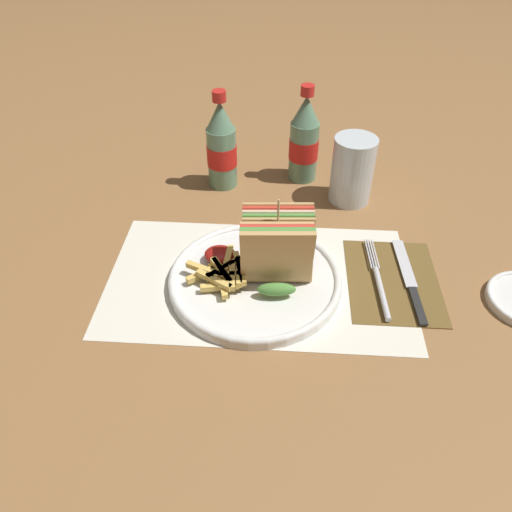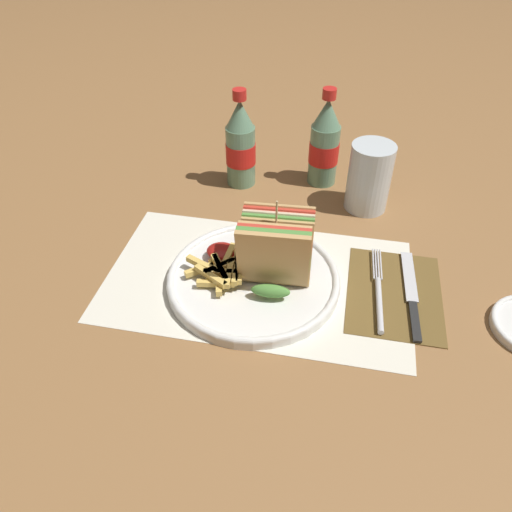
{
  "view_description": "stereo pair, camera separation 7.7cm",
  "coord_description": "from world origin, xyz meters",
  "px_view_note": "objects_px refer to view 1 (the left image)",
  "views": [
    {
      "loc": [
        0.06,
        -0.56,
        0.54
      ],
      "look_at": [
        0.02,
        0.03,
        0.04
      ],
      "focal_mm": 35.0,
      "sensor_mm": 36.0,
      "label": 1
    },
    {
      "loc": [
        0.14,
        -0.55,
        0.54
      ],
      "look_at": [
        0.02,
        0.03,
        0.04
      ],
      "focal_mm": 35.0,
      "sensor_mm": 36.0,
      "label": 2
    }
  ],
  "objects_px": {
    "knife": "(410,280)",
    "fork": "(379,284)",
    "glass_near": "(352,174)",
    "club_sandwich": "(277,249)",
    "coke_bottle_near": "(222,147)",
    "plate_main": "(255,279)",
    "coke_bottle_far": "(304,140)"
  },
  "relations": [
    {
      "from": "coke_bottle_near",
      "to": "club_sandwich",
      "type": "bearing_deg",
      "value": -67.81
    },
    {
      "from": "plate_main",
      "to": "glass_near",
      "type": "xyz_separation_m",
      "value": [
        0.16,
        0.25,
        0.04
      ]
    },
    {
      "from": "knife",
      "to": "coke_bottle_far",
      "type": "distance_m",
      "value": 0.36
    },
    {
      "from": "coke_bottle_near",
      "to": "glass_near",
      "type": "distance_m",
      "value": 0.25
    },
    {
      "from": "plate_main",
      "to": "coke_bottle_near",
      "type": "distance_m",
      "value": 0.31
    },
    {
      "from": "fork",
      "to": "knife",
      "type": "relative_size",
      "value": 0.96
    },
    {
      "from": "club_sandwich",
      "to": "fork",
      "type": "bearing_deg",
      "value": -0.35
    },
    {
      "from": "plate_main",
      "to": "coke_bottle_near",
      "type": "bearing_deg",
      "value": 106.21
    },
    {
      "from": "fork",
      "to": "knife",
      "type": "height_order",
      "value": "fork"
    },
    {
      "from": "knife",
      "to": "coke_bottle_far",
      "type": "relative_size",
      "value": 1.0
    },
    {
      "from": "plate_main",
      "to": "glass_near",
      "type": "bearing_deg",
      "value": 56.64
    },
    {
      "from": "coke_bottle_near",
      "to": "knife",
      "type": "bearing_deg",
      "value": -39.71
    },
    {
      "from": "plate_main",
      "to": "coke_bottle_near",
      "type": "height_order",
      "value": "coke_bottle_near"
    },
    {
      "from": "club_sandwich",
      "to": "plate_main",
      "type": "bearing_deg",
      "value": -174.78
    },
    {
      "from": "club_sandwich",
      "to": "coke_bottle_far",
      "type": "bearing_deg",
      "value": 82.56
    },
    {
      "from": "fork",
      "to": "club_sandwich",
      "type": "bearing_deg",
      "value": 176.8
    },
    {
      "from": "fork",
      "to": "knife",
      "type": "distance_m",
      "value": 0.05
    },
    {
      "from": "coke_bottle_far",
      "to": "knife",
      "type": "bearing_deg",
      "value": -61.32
    },
    {
      "from": "plate_main",
      "to": "knife",
      "type": "bearing_deg",
      "value": 4.13
    },
    {
      "from": "knife",
      "to": "coke_bottle_near",
      "type": "distance_m",
      "value": 0.43
    },
    {
      "from": "coke_bottle_near",
      "to": "plate_main",
      "type": "bearing_deg",
      "value": -73.79
    },
    {
      "from": "club_sandwich",
      "to": "coke_bottle_near",
      "type": "relative_size",
      "value": 0.73
    },
    {
      "from": "plate_main",
      "to": "coke_bottle_far",
      "type": "bearing_deg",
      "value": 77.06
    },
    {
      "from": "plate_main",
      "to": "fork",
      "type": "height_order",
      "value": "plate_main"
    },
    {
      "from": "plate_main",
      "to": "coke_bottle_far",
      "type": "height_order",
      "value": "coke_bottle_far"
    },
    {
      "from": "glass_near",
      "to": "fork",
      "type": "bearing_deg",
      "value": -83.43
    },
    {
      "from": "knife",
      "to": "fork",
      "type": "bearing_deg",
      "value": -165.38
    },
    {
      "from": "club_sandwich",
      "to": "coke_bottle_near",
      "type": "distance_m",
      "value": 0.31
    },
    {
      "from": "fork",
      "to": "coke_bottle_far",
      "type": "height_order",
      "value": "coke_bottle_far"
    },
    {
      "from": "coke_bottle_near",
      "to": "coke_bottle_far",
      "type": "bearing_deg",
      "value": 12.79
    },
    {
      "from": "club_sandwich",
      "to": "fork",
      "type": "height_order",
      "value": "club_sandwich"
    },
    {
      "from": "plate_main",
      "to": "fork",
      "type": "xyz_separation_m",
      "value": [
        0.19,
        0.0,
        -0.0
      ]
    }
  ]
}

